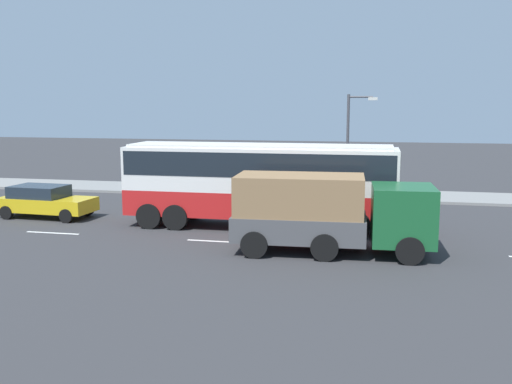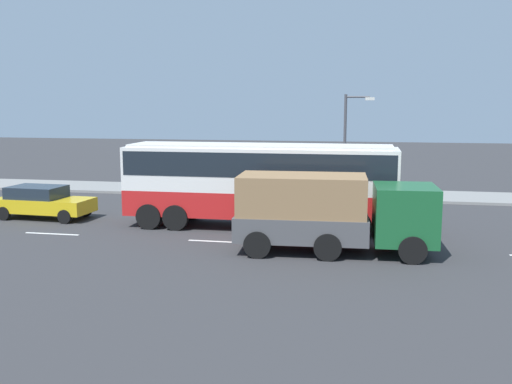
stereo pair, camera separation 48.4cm
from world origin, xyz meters
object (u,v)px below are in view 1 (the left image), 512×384
Objects in this scene: cargo_truck at (329,211)px; pedestrian_at_crossing at (313,176)px; pedestrian_near_curb at (390,179)px; street_lamp at (351,137)px; coach_bus at (259,177)px; car_yellow_taxi at (45,201)px.

cargo_truck reaches higher than pedestrian_at_crossing.
pedestrian_near_curb is 3.64m from street_lamp.
cargo_truck is 4.71× the size of pedestrian_near_curb.
coach_bus is 10.23m from pedestrian_at_crossing.
car_yellow_taxi is 18.90m from pedestrian_near_curb.
street_lamp reaches higher than pedestrian_at_crossing.
pedestrian_near_curb is at bearing 59.88° from coach_bus.
street_lamp is at bearing 37.64° from pedestrian_near_curb.
coach_bus is 9.26m from street_lamp.
pedestrian_at_crossing reaches higher than pedestrian_near_curb.
pedestrian_at_crossing is (-4.49, 0.14, 0.04)m from pedestrian_near_curb.
pedestrian_at_crossing is (1.21, 10.09, -1.19)m from coach_bus.
pedestrian_at_crossing is (11.65, 9.97, 0.25)m from car_yellow_taxi.
car_yellow_taxi is at bearing -25.77° from pedestrian_at_crossing.
coach_bus reaches higher than car_yellow_taxi.
coach_bus reaches higher than pedestrian_at_crossing.
pedestrian_near_curb is 4.49m from pedestrian_at_crossing.
street_lamp reaches higher than coach_bus.
pedestrian_at_crossing is 0.28× the size of street_lamp.
cargo_truck is 12.32m from street_lamp.
pedestrian_at_crossing is at bearing 43.65° from car_yellow_taxi.
street_lamp is at bearing 78.48° from pedestrian_at_crossing.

